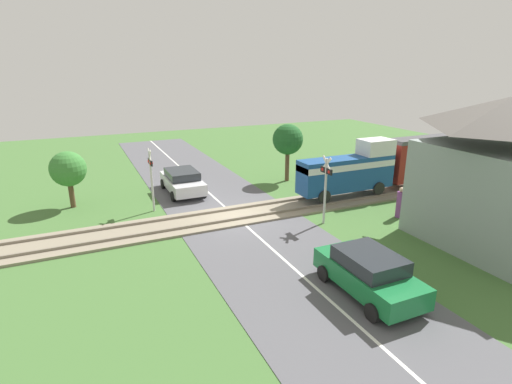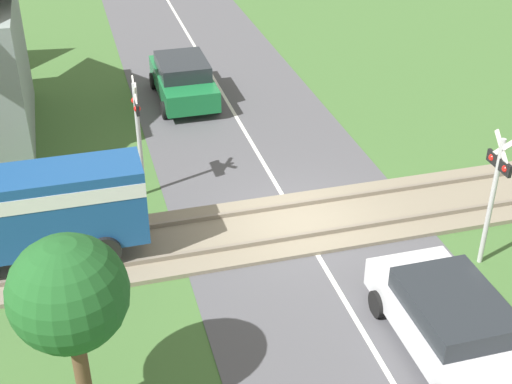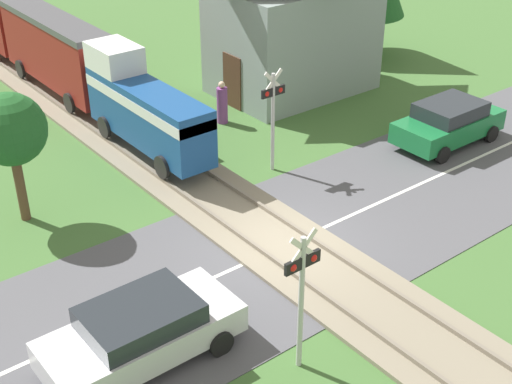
% 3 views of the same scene
% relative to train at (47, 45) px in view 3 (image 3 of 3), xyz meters
% --- Properties ---
extents(ground_plane, '(60.00, 60.00, 0.00)m').
position_rel_train_xyz_m(ground_plane, '(0.00, -14.78, -1.89)').
color(ground_plane, '#426B33').
extents(road_surface, '(48.00, 6.40, 0.02)m').
position_rel_train_xyz_m(road_surface, '(0.00, -14.78, -1.88)').
color(road_surface, '#515156').
rests_on(road_surface, ground_plane).
extents(track_bed, '(2.80, 48.00, 0.24)m').
position_rel_train_xyz_m(track_bed, '(0.00, -14.78, -1.82)').
color(track_bed, gray).
rests_on(track_bed, ground_plane).
extents(train, '(1.58, 21.36, 3.18)m').
position_rel_train_xyz_m(train, '(0.00, 0.00, 0.00)').
color(train, navy).
rests_on(train, track_bed).
extents(car_near_crossing, '(4.35, 2.05, 1.43)m').
position_rel_train_xyz_m(car_near_crossing, '(-5.19, -16.22, -1.12)').
color(car_near_crossing, silver).
rests_on(car_near_crossing, ground_plane).
extents(car_far_side, '(4.09, 1.99, 1.53)m').
position_rel_train_xyz_m(car_far_side, '(8.71, -13.34, -1.09)').
color(car_far_side, '#197038').
rests_on(car_far_side, ground_plane).
extents(crossing_signal_west_approach, '(0.90, 0.18, 3.42)m').
position_rel_train_xyz_m(crossing_signal_west_approach, '(-2.65, -18.47, 0.29)').
color(crossing_signal_west_approach, '#B7B7B7').
rests_on(crossing_signal_west_approach, ground_plane).
extents(crossing_signal_east_approach, '(0.90, 0.18, 3.42)m').
position_rel_train_xyz_m(crossing_signal_east_approach, '(2.65, -11.09, 0.29)').
color(crossing_signal_east_approach, '#B7B7B7').
rests_on(crossing_signal_east_approach, ground_plane).
extents(station_building, '(6.53, 4.56, 6.39)m').
position_rel_train_xyz_m(station_building, '(7.78, -6.08, 1.23)').
color(station_building, gray).
rests_on(station_building, ground_plane).
extents(pedestrian_by_station, '(0.40, 0.40, 1.62)m').
position_rel_train_xyz_m(pedestrian_by_station, '(3.56, -7.04, -1.15)').
color(pedestrian_by_station, '#7F3D84').
rests_on(pedestrian_by_station, ground_plane).
extents(tree_roadside_hedge, '(2.03, 2.03, 3.87)m').
position_rel_train_xyz_m(tree_roadside_hedge, '(-4.92, -9.04, 0.93)').
color(tree_roadside_hedge, brown).
rests_on(tree_roadside_hedge, ground_plane).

